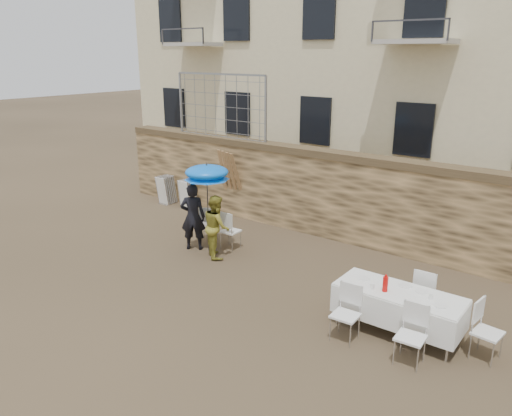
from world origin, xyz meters
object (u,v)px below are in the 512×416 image
Objects in this scene: table_chair_side at (488,331)px; chair_stack_left at (171,188)px; couple_chair_left at (209,224)px; man_suit at (193,217)px; table_chair_back at (426,293)px; chair_stack_right at (191,193)px; umbrella at (207,175)px; couple_chair_right at (230,230)px; banquet_table at (399,294)px; table_chair_front_right at (411,336)px; soda_bottle at (385,284)px; table_chair_front_left at (345,314)px; woman_dress at (217,226)px.

table_chair_side is 1.04× the size of chair_stack_left.
couple_chair_left is 3.84m from chair_stack_left.
table_chair_back is at bearing 148.11° from man_suit.
chair_stack_left is 1.00× the size of chair_stack_right.
table_chair_back is (5.62, 0.13, -0.34)m from man_suit.
umbrella reaches higher than couple_chair_right.
couple_chair_right is at bearing 165.56° from banquet_table.
table_chair_front_right reaches higher than banquet_table.
umbrella is 5.89m from table_chair_front_right.
soda_bottle reaches higher than table_chair_front_right.
chair_stack_right is at bearing 158.49° from banquet_table.
chair_stack_left is (-8.96, 2.30, -0.02)m from table_chair_back.
chair_stack_right is at bearing 157.02° from soda_bottle.
banquet_table is at bearing 139.73° from man_suit.
umbrella is at bearing 54.12° from couple_chair_right.
table_chair_side is at bearing 20.70° from table_chair_front_left.
couple_chair_right is at bearing -175.11° from man_suit.
table_chair_front_right and table_chair_back have the same top height.
soda_bottle is at bearing -20.78° from chair_stack_left.
soda_bottle is at bearing 137.02° from couple_chair_left.
man_suit reaches higher than table_chair_back.
soda_bottle is at bearing 53.99° from table_chair_front_left.
umbrella is 4.88m from table_chair_front_left.
chair_stack_left is (-3.34, 2.43, -0.36)m from man_suit.
couple_chair_right is 6.22m from table_chair_side.
soda_bottle is (5.22, -0.82, 0.09)m from man_suit.
chair_stack_left is (-10.16, 3.00, -0.02)m from table_chair_side.
banquet_table is (5.42, -1.22, 0.25)m from couple_chair_left.
banquet_table is at bearing 74.43° from table_chair_back.
table_chair_back is at bearing 97.72° from table_chair_front_right.
table_chair_front_left is at bearing -128.66° from banquet_table.
table_chair_front_left is 1.00× the size of table_chair_side.
couple_chair_left is 1.00× the size of table_chair_back.
table_chair_front_left is (-0.60, -0.75, -0.25)m from banquet_table.
soda_bottle is (4.82, -0.92, -0.98)m from umbrella.
umbrella is 2.18× the size of chair_stack_right.
chair_stack_right is (-7.26, 3.85, -0.02)m from table_chair_front_left.
chair_stack_left is at bearing 160.52° from banquet_table.
man_suit is 1.71× the size of table_chair_front_left.
table_chair_front_right is 1.24m from table_chair_side.
soda_bottle is 0.27× the size of table_chair_front_right.
banquet_table is at bearing 163.37° from couple_chair_right.
table_chair_back is (-0.30, 1.55, 0.00)m from table_chair_front_right.
man_suit is 0.65m from couple_chair_left.
couple_chair_left is 1.00× the size of table_chair_front_right.
woman_dress is at bearing -37.31° from chair_stack_right.
soda_bottle is 9.17m from chair_stack_left.
table_chair_front_left is at bearing 176.76° from table_chair_front_right.
soda_bottle is at bearing 161.00° from couple_chair_right.
chair_stack_right is at bearing -33.12° from couple_chair_right.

